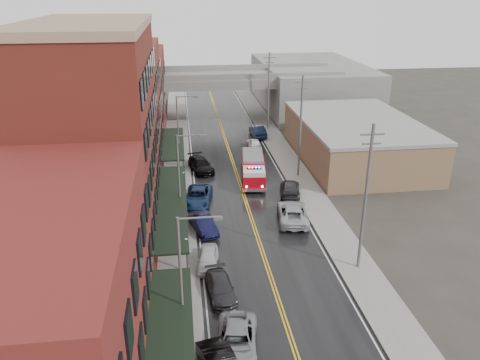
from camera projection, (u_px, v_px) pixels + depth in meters
road at (244, 196)px, 50.55m from camera, size 11.00×160.00×0.02m
sidewalk_left at (176, 199)px, 49.66m from camera, size 3.00×160.00×0.15m
sidewalk_right at (310, 192)px, 51.38m from camera, size 3.00×160.00×0.15m
curb_left at (192, 199)px, 49.86m from camera, size 0.30×160.00×0.15m
curb_right at (295, 193)px, 51.18m from camera, size 0.30×160.00×0.15m
brick_building_a at (47, 317)px, 22.86m from camera, size 9.00×18.00×12.00m
brick_building_b at (99, 141)px, 39.14m from camera, size 9.00×20.00×18.00m
brick_building_c at (122, 109)px, 55.76m from camera, size 9.00×15.00×15.00m
brick_building_far at (135, 92)px, 72.38m from camera, size 9.00×20.00×12.00m
tan_building at (356, 141)px, 60.64m from camera, size 14.00×22.00×5.00m
right_far_block at (310, 85)px, 87.82m from camera, size 18.00×30.00×8.00m
awning_0 at (170, 354)px, 24.69m from camera, size 2.60×16.00×3.09m
awning_1 at (172, 202)px, 42.11m from camera, size 2.60×18.00×3.09m
awning_2 at (173, 143)px, 58.16m from camera, size 2.60×13.00×3.09m
globe_lamp_1 at (187, 248)px, 36.08m from camera, size 0.44×0.44×3.12m
globe_lamp_2 at (184, 180)px, 48.92m from camera, size 0.44×0.44×3.12m
street_lamp_0 at (185, 275)px, 27.63m from camera, size 2.64×0.22×9.00m
street_lamp_1 at (182, 175)px, 42.30m from camera, size 2.64×0.22×9.00m
street_lamp_2 at (180, 127)px, 56.98m from camera, size 2.64×0.22×9.00m
utility_pole_0 at (366, 197)px, 35.23m from camera, size 1.80×0.24×12.00m
utility_pole_1 at (301, 125)px, 53.58m from camera, size 1.80×0.24×12.00m
utility_pole_2 at (269, 90)px, 71.92m from camera, size 1.80×0.24×12.00m
overpass at (218, 85)px, 77.62m from camera, size 40.00×10.00×7.50m
fire_truck at (253, 168)px, 54.02m from camera, size 3.91×8.19×2.90m
parked_car_left_2 at (237, 342)px, 28.72m from camera, size 3.32×5.78×1.52m
parked_car_left_3 at (221, 288)px, 34.03m from camera, size 2.34×4.73×1.32m
parked_car_left_4 at (208, 259)px, 37.62m from camera, size 2.14×4.26×1.39m
parked_car_left_5 at (203, 224)px, 43.09m from camera, size 2.82×4.89×1.52m
parked_car_left_6 at (198, 197)px, 48.56m from camera, size 3.53×6.05×1.58m
parked_car_left_7 at (201, 165)px, 57.33m from camera, size 3.47×5.84×1.59m
parked_car_right_0 at (292, 213)px, 45.00m from camera, size 3.63×6.36×1.67m
parked_car_right_1 at (290, 188)px, 50.67m from camera, size 3.06×5.46×1.50m
parked_car_right_2 at (254, 143)px, 65.56m from camera, size 1.89×4.16×1.38m
parked_car_right_3 at (258, 131)px, 70.47m from camera, size 2.11×5.20×1.68m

